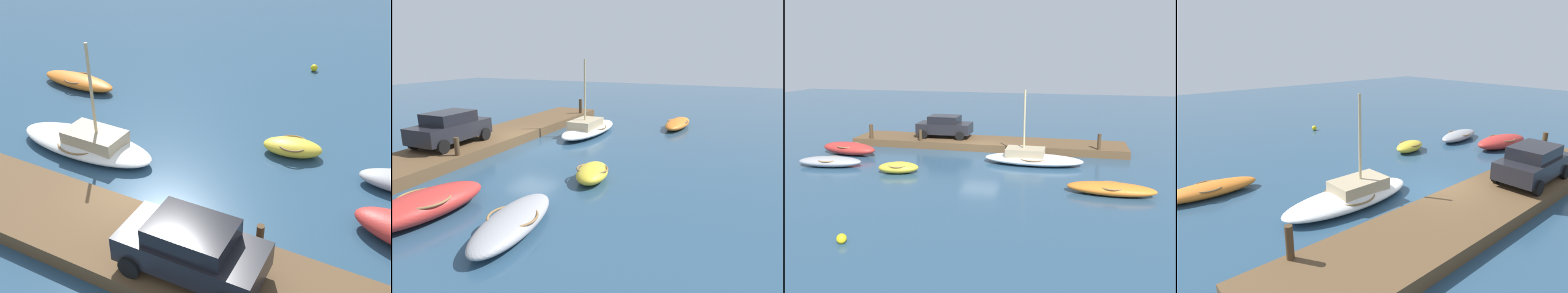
% 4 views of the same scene
% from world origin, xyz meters
% --- Properties ---
extents(ground_plane, '(84.00, 84.00, 0.00)m').
position_xyz_m(ground_plane, '(0.00, 0.00, 0.00)').
color(ground_plane, navy).
extents(dock_platform, '(19.48, 3.22, 0.52)m').
position_xyz_m(dock_platform, '(0.00, -2.15, 0.26)').
color(dock_platform, brown).
rests_on(dock_platform, ground_plane).
extents(rowboat_orange, '(4.24, 1.48, 0.59)m').
position_xyz_m(rowboat_orange, '(-7.92, 6.43, 0.30)').
color(rowboat_orange, orange).
rests_on(rowboat_orange, ground_plane).
extents(sailboat_white, '(6.02, 2.18, 4.55)m').
position_xyz_m(sailboat_white, '(-3.67, 1.76, 0.40)').
color(sailboat_white, white).
rests_on(sailboat_white, ground_plane).
extents(dinghy_yellow, '(2.46, 1.60, 0.63)m').
position_xyz_m(dinghy_yellow, '(3.57, 5.26, 0.33)').
color(dinghy_yellow, gold).
rests_on(dinghy_yellow, ground_plane).
extents(mooring_post_mid_west, '(0.22, 0.22, 0.80)m').
position_xyz_m(mooring_post_mid_west, '(4.51, -0.79, 0.92)').
color(mooring_post_mid_west, '#47331E').
rests_on(mooring_post_mid_west, dock_platform).
extents(parked_car, '(3.97, 2.08, 1.62)m').
position_xyz_m(parked_car, '(3.22, -2.47, 1.36)').
color(parked_car, black).
rests_on(parked_car, dock_platform).
extents(marker_buoy, '(0.37, 0.37, 0.37)m').
position_xyz_m(marker_buoy, '(2.01, 13.85, 0.18)').
color(marker_buoy, yellow).
rests_on(marker_buoy, ground_plane).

